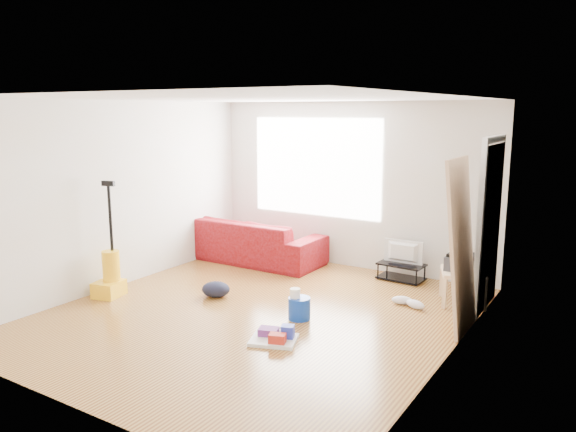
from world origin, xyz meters
The scene contains 13 objects.
room centered at (0.07, 0.15, 1.25)m, with size 4.51×5.01×2.51m.
sofa centered at (-1.45, 1.95, 0.00)m, with size 2.33×0.91×0.68m, color #5E0000.
tv_stand centered at (0.95, 2.22, 0.13)m, with size 0.66×0.40×0.24m.
tv centered at (0.95, 2.22, 0.40)m, with size 0.57×0.07×0.33m, color black.
side_table centered at (1.95, 1.69, 0.35)m, with size 0.66×0.66×0.42m.
printer centered at (1.95, 1.69, 0.52)m, with size 0.43×0.33×0.22m.
bucket centered at (0.50, 0.16, 0.00)m, with size 0.26×0.26×0.26m, color #0D37A6.
toilet_paper centered at (0.46, 0.13, 0.18)m, with size 0.12×0.12×0.11m, color white.
cleaning_tray centered at (0.62, -0.53, 0.05)m, with size 0.57×0.51×0.17m.
backpack centered at (-0.81, 0.25, 0.00)m, with size 0.37×0.29×0.20m, color black.
sneakers centered at (1.43, 1.23, 0.05)m, with size 0.47×0.24×0.11m.
vacuum centered at (-2.00, -0.43, 0.28)m, with size 0.39×0.42×1.50m.
door_panel centered at (2.13, 0.81, 0.00)m, with size 0.04×0.76×1.89m, color #A47F5B.
Camera 1 is at (3.64, -5.12, 2.38)m, focal length 35.00 mm.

